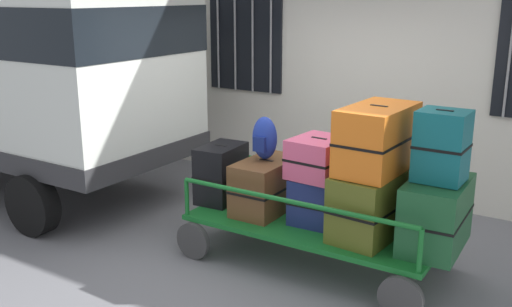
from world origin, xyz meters
TOP-DOWN VIEW (x-y plane):
  - ground_plane at (0.00, 0.00)m, footprint 40.00×40.00m
  - building_wall at (0.00, 2.23)m, footprint 12.00×0.38m
  - van at (-4.09, -0.15)m, footprint 4.99×2.20m
  - luggage_cart at (0.47, -0.15)m, footprint 2.55×1.22m
  - cart_railing at (0.47, -0.15)m, footprint 2.44×1.08m
  - suitcase_left_bottom at (-0.68, -0.12)m, footprint 0.42×0.62m
  - suitcase_midleft_bottom at (-0.10, -0.13)m, footprint 0.45×0.81m
  - suitcase_center_bottom at (0.47, -0.18)m, footprint 0.44×0.41m
  - suitcase_center_middle at (0.47, -0.11)m, footprint 0.52×0.59m
  - suitcase_midright_bottom at (1.05, -0.11)m, footprint 0.59×1.02m
  - suitcase_midright_middle at (1.05, -0.11)m, footprint 0.54×0.92m
  - suitcase_right_bottom at (1.63, -0.11)m, footprint 0.52×0.86m
  - suitcase_right_middle at (1.63, -0.11)m, footprint 0.43×0.39m
  - backpack at (-0.14, -0.12)m, footprint 0.27×0.22m

SIDE VIEW (x-z plane):
  - ground_plane at x=0.00m, z-range 0.00..0.00m
  - luggage_cart at x=0.47m, z-range 0.15..0.58m
  - suitcase_center_bottom at x=0.47m, z-range 0.43..0.89m
  - suitcase_midleft_bottom at x=-0.10m, z-range 0.43..0.98m
  - suitcase_midright_bottom at x=1.05m, z-range 0.43..1.05m
  - suitcase_left_bottom at x=-0.68m, z-range 0.43..1.05m
  - suitcase_right_bottom at x=1.63m, z-range 0.43..1.06m
  - cart_railing at x=0.47m, z-range 0.57..0.96m
  - suitcase_center_middle at x=0.47m, z-range 0.89..1.28m
  - backpack at x=-0.14m, z-range 0.98..1.42m
  - suitcase_midright_middle at x=1.05m, z-range 1.05..1.66m
  - suitcase_right_middle at x=1.63m, z-range 1.06..1.68m
  - van at x=-4.09m, z-range 0.32..3.15m
  - building_wall at x=0.00m, z-range 0.00..5.00m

